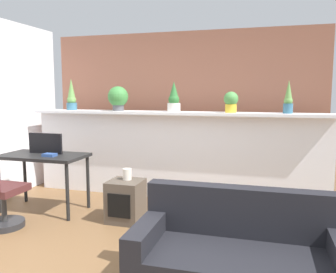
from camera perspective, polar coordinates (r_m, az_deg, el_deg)
name	(u,v)px	position (r m, az deg, el deg)	size (l,w,h in m)	color
ground_plane	(117,257)	(3.55, -8.24, -18.81)	(12.00, 12.00, 0.00)	brown
divider_wall	(173,156)	(5.16, 0.86, -3.22)	(4.35, 0.16, 1.24)	white
plant_shelf	(173,113)	(5.05, 0.75, 3.84)	(4.35, 0.38, 0.04)	white
brick_wall_behind	(183,111)	(5.67, 2.48, 4.13)	(4.35, 0.10, 2.50)	#935B47
potted_plant_0	(71,97)	(5.73, -15.43, 6.25)	(0.16, 0.16, 0.49)	#386B84
potted_plant_1	(118,97)	(5.34, -8.13, 6.30)	(0.31, 0.31, 0.37)	#4C4C51
potted_plant_2	(174,99)	(5.01, 0.96, 6.12)	(0.18, 0.18, 0.43)	silver
potted_plant_3	(231,101)	(4.86, 10.21, 5.64)	(0.20, 0.20, 0.29)	gold
potted_plant_4	(288,99)	(4.86, 18.99, 5.78)	(0.12, 0.12, 0.44)	#386B84
desk	(43,161)	(4.86, -19.61, -3.75)	(1.10, 0.60, 0.75)	black
tv_monitor	(45,143)	(4.89, -19.31, -1.05)	(0.48, 0.04, 0.27)	black
side_cube_shelf	(126,201)	(4.33, -6.92, -10.37)	(0.40, 0.41, 0.50)	#4C4238
vase_on_shelf	(127,174)	(4.29, -6.65, -6.10)	(0.11, 0.11, 0.14)	silver
book_on_desk	(50,155)	(4.67, -18.71, -2.86)	(0.16, 0.12, 0.04)	#2D4C8C
couch	(239,263)	(2.84, 11.47, -19.55)	(1.57, 0.78, 0.80)	black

